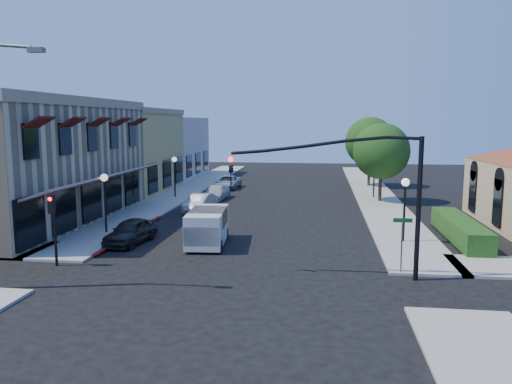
# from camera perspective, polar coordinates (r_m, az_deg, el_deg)

# --- Properties ---
(ground) EXTENTS (120.00, 120.00, 0.00)m
(ground) POSITION_cam_1_polar(r_m,az_deg,el_deg) (20.84, -4.04, -10.38)
(ground) COLOR black
(ground) RESTS_ON ground
(sidewalk_left) EXTENTS (3.50, 50.00, 0.12)m
(sidewalk_left) POSITION_cam_1_polar(r_m,az_deg,el_deg) (48.52, -7.81, 0.29)
(sidewalk_left) COLOR #9A978C
(sidewalk_left) RESTS_ON ground
(sidewalk_right) EXTENTS (3.50, 50.00, 0.12)m
(sidewalk_right) POSITION_cam_1_polar(r_m,az_deg,el_deg) (47.06, 13.21, -0.10)
(sidewalk_right) COLOR #9A978C
(sidewalk_right) RESTS_ON ground
(curb_red_strip) EXTENTS (0.25, 10.00, 0.06)m
(curb_red_strip) POSITION_cam_1_polar(r_m,az_deg,el_deg) (30.18, -13.93, -4.77)
(curb_red_strip) COLOR maroon
(curb_red_strip) RESTS_ON ground
(corner_brick_building) EXTENTS (11.77, 18.20, 8.10)m
(corner_brick_building) POSITION_cam_1_polar(r_m,az_deg,el_deg) (36.15, -25.13, 3.23)
(corner_brick_building) COLOR #CDB58A
(corner_brick_building) RESTS_ON ground
(yellow_stucco_building) EXTENTS (10.00, 12.00, 7.60)m
(yellow_stucco_building) POSITION_cam_1_polar(r_m,az_deg,el_deg) (49.45, -15.79, 4.56)
(yellow_stucco_building) COLOR tan
(yellow_stucco_building) RESTS_ON ground
(pink_stucco_building) EXTENTS (10.00, 12.00, 7.00)m
(pink_stucco_building) POSITION_cam_1_polar(r_m,az_deg,el_deg) (60.66, -11.31, 5.02)
(pink_stucco_building) COLOR beige
(pink_stucco_building) RESTS_ON ground
(hedge) EXTENTS (1.40, 8.00, 1.10)m
(hedge) POSITION_cam_1_polar(r_m,az_deg,el_deg) (30.11, 22.20, -5.17)
(hedge) COLOR #1B4A15
(hedge) RESTS_ON ground
(street_tree_a) EXTENTS (4.56, 4.56, 6.48)m
(street_tree_a) POSITION_cam_1_polar(r_m,az_deg,el_deg) (41.70, 14.14, 4.56)
(street_tree_a) COLOR black
(street_tree_a) RESTS_ON ground
(street_tree_b) EXTENTS (4.94, 4.94, 7.02)m
(street_tree_b) POSITION_cam_1_polar(r_m,az_deg,el_deg) (51.62, 12.89, 5.62)
(street_tree_b) COLOR black
(street_tree_b) RESTS_ON ground
(signal_mast_arm) EXTENTS (8.01, 0.39, 6.00)m
(signal_mast_arm) POSITION_cam_1_polar(r_m,az_deg,el_deg) (21.08, 12.49, 1.06)
(signal_mast_arm) COLOR black
(signal_mast_arm) RESTS_ON ground
(secondary_signal) EXTENTS (0.28, 0.42, 3.32)m
(secondary_signal) POSITION_cam_1_polar(r_m,az_deg,el_deg) (24.36, -22.19, -2.63)
(secondary_signal) COLOR black
(secondary_signal) RESTS_ON ground
(street_name_sign) EXTENTS (0.80, 0.06, 2.50)m
(street_name_sign) POSITION_cam_1_polar(r_m,az_deg,el_deg) (22.38, 16.35, -4.88)
(street_name_sign) COLOR #595B5E
(street_name_sign) RESTS_ON ground
(lamppost_left_near) EXTENTS (0.44, 0.44, 3.57)m
(lamppost_left_near) POSITION_cam_1_polar(r_m,az_deg,el_deg) (30.33, -16.92, 0.43)
(lamppost_left_near) COLOR black
(lamppost_left_near) RESTS_ON ground
(lamppost_left_far) EXTENTS (0.44, 0.44, 3.57)m
(lamppost_left_far) POSITION_cam_1_polar(r_m,az_deg,el_deg) (43.38, -9.30, 2.89)
(lamppost_left_far) COLOR black
(lamppost_left_far) RESTS_ON ground
(lamppost_right_near) EXTENTS (0.44, 0.44, 3.57)m
(lamppost_right_near) POSITION_cam_1_polar(r_m,az_deg,el_deg) (27.99, 16.67, -0.17)
(lamppost_right_near) COLOR black
(lamppost_right_near) RESTS_ON ground
(lamppost_right_far) EXTENTS (0.44, 0.44, 3.57)m
(lamppost_right_far) POSITION_cam_1_polar(r_m,az_deg,el_deg) (43.76, 13.38, 2.82)
(lamppost_right_far) COLOR black
(lamppost_right_far) RESTS_ON ground
(white_van) EXTENTS (2.18, 4.39, 1.89)m
(white_van) POSITION_cam_1_polar(r_m,az_deg,el_deg) (26.84, -5.58, -3.78)
(white_van) COLOR silver
(white_van) RESTS_ON ground
(parked_car_a) EXTENTS (2.09, 4.13, 1.35)m
(parked_car_a) POSITION_cam_1_polar(r_m,az_deg,el_deg) (27.97, -14.13, -4.38)
(parked_car_a) COLOR black
(parked_car_a) RESTS_ON ground
(parked_car_b) EXTENTS (1.84, 4.08, 1.30)m
(parked_car_b) POSITION_cam_1_polar(r_m,az_deg,el_deg) (36.82, -6.44, -1.25)
(parked_car_b) COLOR #B2B5B8
(parked_car_b) RESTS_ON ground
(parked_car_c) EXTENTS (2.00, 4.22, 1.19)m
(parked_car_c) POSITION_cam_1_polar(r_m,az_deg,el_deg) (42.41, -4.56, -0.06)
(parked_car_c) COLOR beige
(parked_car_c) RESTS_ON ground
(parked_car_d) EXTENTS (2.18, 4.56, 1.26)m
(parked_car_d) POSITION_cam_1_polar(r_m,az_deg,el_deg) (49.32, -3.25, 1.14)
(parked_car_d) COLOR #ACAEB1
(parked_car_d) RESTS_ON ground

